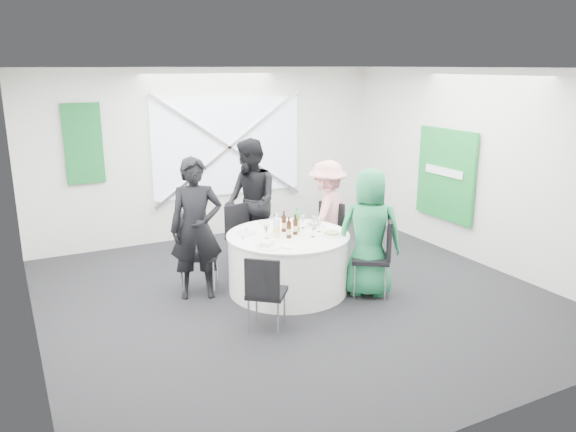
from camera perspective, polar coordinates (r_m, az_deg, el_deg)
name	(u,v)px	position (r m, az deg, el deg)	size (l,w,h in m)	color
floor	(295,296)	(7.20, 0.74, -8.08)	(6.00, 6.00, 0.00)	black
ceiling	(296,68)	(6.62, 0.82, 14.81)	(6.00, 6.00, 0.00)	white
wall_back	(211,154)	(9.48, -7.85, 6.27)	(6.00, 6.00, 0.00)	silver
wall_front	(485,263)	(4.45, 19.35, -4.57)	(6.00, 6.00, 0.00)	silver
wall_left	(23,218)	(6.01, -25.35, -0.19)	(6.00, 6.00, 0.00)	silver
wall_right	(479,168)	(8.58, 18.81, 4.68)	(6.00, 6.00, 0.00)	silver
window_panel	(228,147)	(9.53, -6.08, 6.98)	(2.60, 0.03, 1.60)	silver
window_brace_a	(229,147)	(9.49, -5.99, 6.95)	(0.05, 0.05, 3.16)	silver
window_brace_b	(229,147)	(9.49, -5.99, 6.95)	(0.05, 0.05, 3.16)	silver
green_banner	(83,144)	(8.93, -20.06, 6.90)	(0.55, 0.04, 1.20)	#125E2B
green_sign	(445,175)	(8.99, 15.71, 4.07)	(0.05, 1.20, 1.40)	#177F30
banquet_table	(288,263)	(7.22, 0.00, -4.75)	(1.56, 1.56, 0.76)	white
chair_back	(241,232)	(8.02, -4.75, -1.60)	(0.48, 0.49, 0.92)	black
chair_back_left	(192,247)	(7.23, -9.74, -3.08)	(0.63, 0.62, 1.02)	black
chair_back_right	(327,230)	(8.02, 4.02, -1.48)	(0.58, 0.58, 0.94)	black
chair_front_right	(378,251)	(7.09, 9.18, -3.51)	(0.64, 0.64, 1.01)	black
chair_front_left	(265,288)	(6.07, -2.36, -7.35)	(0.56, 0.56, 0.88)	black
person_man_back_left	(196,229)	(6.98, -9.30, -1.29)	(0.65, 0.42, 1.77)	black
person_man_back	(250,202)	(8.13, -3.83, 1.42)	(0.89, 0.49, 1.83)	black
person_woman_pink	(327,214)	(8.06, 3.98, 0.23)	(0.99, 0.46, 1.54)	pink
person_woman_green	(369,233)	(7.05, 8.27, -1.71)	(0.79, 0.52, 1.63)	#23814E
plate_back	(268,222)	(7.61, -2.03, -0.65)	(0.26, 0.26, 0.01)	white
plate_back_left	(246,233)	(7.14, -4.31, -1.76)	(0.27, 0.27, 0.01)	white
plate_back_right	(314,224)	(7.49, 2.64, -0.85)	(0.27, 0.27, 0.04)	white
plate_front_right	(332,234)	(7.09, 4.46, -1.81)	(0.29, 0.29, 0.04)	white
plate_front_left	(269,247)	(6.60, -1.98, -3.15)	(0.29, 0.29, 0.01)	white
napkin	(267,243)	(6.63, -2.19, -2.78)	(0.17, 0.11, 0.05)	white
beer_bottle_a	(275,226)	(7.08, -1.29, -1.05)	(0.06, 0.06, 0.27)	#38180A
beer_bottle_b	(284,224)	(7.19, -0.42, -0.78)	(0.06, 0.06, 0.27)	#38180A
beer_bottle_c	(295,227)	(7.08, 0.75, -1.11)	(0.06, 0.06, 0.26)	#38180A
beer_bottle_d	(289,230)	(6.92, 0.09, -1.43)	(0.06, 0.06, 0.27)	#38180A
green_water_bottle	(297,221)	(7.21, 0.92, -0.56)	(0.08, 0.08, 0.32)	green
clear_water_bottle	(277,228)	(6.97, -1.17, -1.19)	(0.08, 0.08, 0.30)	white
wine_glass_a	(313,227)	(6.96, 2.56, -1.16)	(0.07, 0.07, 0.17)	white
wine_glass_b	(303,219)	(7.34, 1.51, -0.29)	(0.07, 0.07, 0.17)	white
wine_glass_c	(314,220)	(7.32, 2.69, -0.36)	(0.07, 0.07, 0.17)	white
wine_glass_d	(319,222)	(7.19, 3.16, -0.65)	(0.07, 0.07, 0.17)	white
wine_glass_e	(266,229)	(6.89, -2.23, -1.35)	(0.07, 0.07, 0.17)	white
fork_a	(321,226)	(7.48, 3.33, -1.00)	(0.01, 0.15, 0.01)	silver
knife_a	(299,222)	(7.64, 1.10, -0.63)	(0.01, 0.15, 0.01)	silver
fork_b	(246,230)	(7.30, -4.29, -1.42)	(0.01, 0.15, 0.01)	silver
knife_b	(243,238)	(6.98, -4.57, -2.21)	(0.01, 0.15, 0.01)	silver
fork_c	(260,246)	(6.66, -2.84, -3.03)	(0.01, 0.15, 0.01)	silver
knife_c	(286,248)	(6.55, -0.19, -3.31)	(0.01, 0.15, 0.01)	silver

